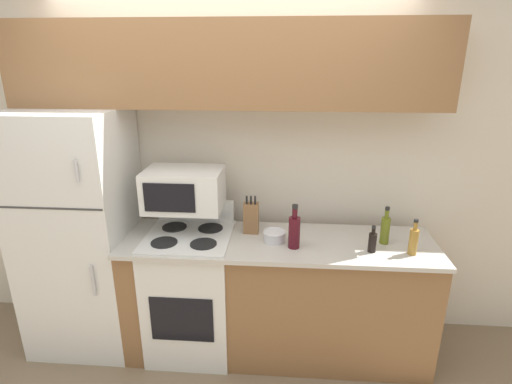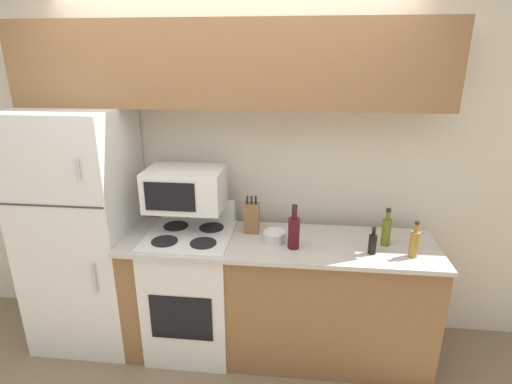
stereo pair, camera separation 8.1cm
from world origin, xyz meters
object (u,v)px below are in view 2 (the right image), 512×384
object	(u,v)px
refrigerator	(84,230)
microwave	(185,189)
bottle_soy_sauce	(373,243)
bottle_vinegar	(414,243)
knife_block	(252,218)
bowl	(274,236)
bottle_olive_oil	(386,231)
stove	(192,289)
bottle_wine_red	(294,231)

from	to	relation	value
refrigerator	microwave	xyz separation A→B (m)	(0.78, 0.04, 0.34)
refrigerator	bottle_soy_sauce	size ratio (longest dim) A/B	9.88
refrigerator	bottle_vinegar	distance (m)	2.31
refrigerator	bottle_vinegar	xyz separation A→B (m)	(2.29, -0.20, 0.12)
microwave	knife_block	size ratio (longest dim) A/B	1.93
knife_block	bowl	xyz separation A→B (m)	(0.17, -0.14, -0.07)
refrigerator	bottle_olive_oil	xyz separation A→B (m)	(2.15, -0.05, 0.12)
bottle_vinegar	bottle_soy_sauce	bearing A→B (deg)	176.59
bottle_olive_oil	bowl	bearing A→B (deg)	-177.43
bottle_soy_sauce	bowl	bearing A→B (deg)	170.93
knife_block	bottle_vinegar	size ratio (longest dim) A/B	1.15
bowl	bottle_vinegar	bearing A→B (deg)	-7.48
stove	bottle_wine_red	size ratio (longest dim) A/B	3.61
refrigerator	microwave	world-z (taller)	refrigerator
knife_block	bottle_olive_oil	bearing A→B (deg)	-6.73
stove	knife_block	world-z (taller)	knife_block
stove	bottle_olive_oil	distance (m)	1.44
bowl	bottle_vinegar	distance (m)	0.89
stove	bowl	size ratio (longest dim) A/B	6.95
microwave	bowl	world-z (taller)	microwave
microwave	bottle_vinegar	distance (m)	1.55
refrigerator	bottle_vinegar	world-z (taller)	refrigerator
microwave	refrigerator	bearing A→B (deg)	-177.08
knife_block	bowl	bearing A→B (deg)	-39.22
bottle_wine_red	knife_block	bearing A→B (deg)	144.09
knife_block	bottle_soy_sauce	world-z (taller)	knife_block
bottle_soy_sauce	bottle_vinegar	bearing A→B (deg)	-3.41
bottle_wine_red	bottle_vinegar	xyz separation A→B (m)	(0.75, -0.04, -0.02)
microwave	knife_block	xyz separation A→B (m)	(0.47, 0.02, -0.21)
stove	bowl	bearing A→B (deg)	-2.29
stove	bottle_wine_red	xyz separation A→B (m)	(0.73, -0.10, 0.55)
stove	bottle_soy_sauce	world-z (taller)	bottle_soy_sauce
stove	bottle_soy_sauce	xyz separation A→B (m)	(1.23, -0.12, 0.50)
bottle_vinegar	microwave	bearing A→B (deg)	171.12
knife_block	bottle_wine_red	bearing A→B (deg)	-35.91
knife_block	bottle_olive_oil	size ratio (longest dim) A/B	1.06
bowl	bottle_olive_oil	size ratio (longest dim) A/B	0.60
bottle_vinegar	bowl	bearing A→B (deg)	172.52
bowl	bottle_wine_red	bearing A→B (deg)	-31.06
bottle_olive_oil	bottle_vinegar	size ratio (longest dim) A/B	1.08
bottle_olive_oil	microwave	bearing A→B (deg)	176.32
bowl	refrigerator	bearing A→B (deg)	176.68
microwave	stove	bearing A→B (deg)	-69.18
stove	bottle_wine_red	bearing A→B (deg)	-7.97
microwave	bottle_vinegar	bearing A→B (deg)	-8.88
stove	bottle_soy_sauce	distance (m)	1.34
bottle_soy_sauce	bottle_wine_red	bearing A→B (deg)	177.45
bowl	bottle_wine_red	distance (m)	0.17
bowl	bottle_soy_sauce	world-z (taller)	bottle_soy_sauce
microwave	bottle_vinegar	size ratio (longest dim) A/B	2.22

